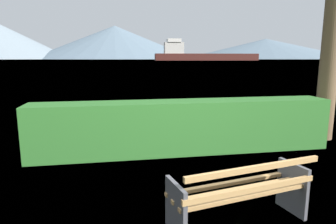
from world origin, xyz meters
TOP-DOWN VIEW (x-y plane):
  - ground_plane at (0.00, 0.00)m, footprint 1400.00×1400.00m
  - water_surface at (0.00, 306.26)m, footprint 620.00×620.00m
  - park_bench at (0.01, -0.06)m, footprint 1.83×0.91m
  - hedge_row at (0.00, 2.90)m, footprint 6.44×0.75m
  - cargo_ship_large at (66.35, 234.27)m, footprint 85.25×19.06m
  - distant_hills at (-0.37, 580.74)m, footprint 856.65×344.35m

SIDE VIEW (x-z plane):
  - ground_plane at x=0.00m, z-range 0.00..0.00m
  - water_surface at x=0.00m, z-range 0.00..0.00m
  - park_bench at x=0.01m, z-range -0.01..0.86m
  - hedge_row at x=0.00m, z-range 0.00..1.12m
  - cargo_ship_large at x=66.35m, z-range -3.78..13.38m
  - distant_hills at x=-0.37m, z-range -6.67..68.22m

